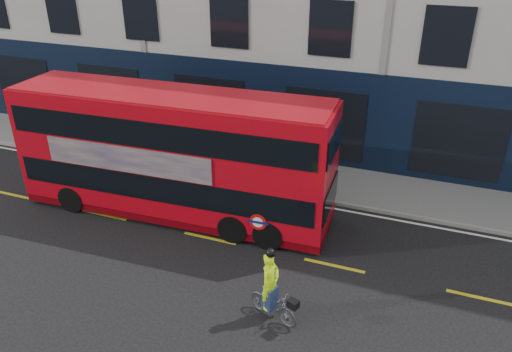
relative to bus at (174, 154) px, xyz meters
The scene contains 7 objects.
ground 6.66m from the bus, 24.41° to the right, with size 120.00×120.00×0.00m, color black.
pavement 7.25m from the bus, 34.26° to the left, with size 60.00×3.00×0.12m, color slate.
kerb 6.56m from the bus, 22.74° to the left, with size 60.00×0.12×0.13m, color gray.
road_edge_line 6.48m from the bus, 20.14° to the left, with size 58.00×0.10×0.01m, color silver.
lane_dashes 6.22m from the bus, 10.86° to the right, with size 58.00×0.12×0.01m, color gold, non-canonical shape.
bus is the anchor object (origin of this frame).
cyclist 6.21m from the bus, 38.60° to the right, with size 1.52×0.89×2.08m.
Camera 1 is at (2.02, -10.31, 8.93)m, focal length 35.00 mm.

